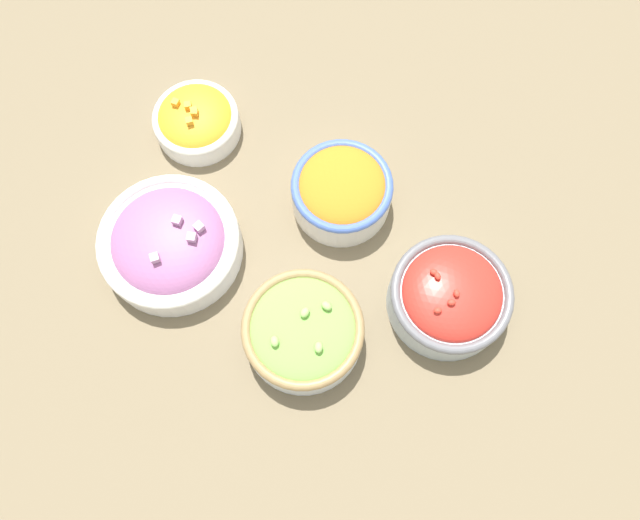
{
  "coord_description": "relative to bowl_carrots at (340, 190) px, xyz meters",
  "views": [
    {
      "loc": [
        -0.07,
        0.24,
        0.78
      ],
      "look_at": [
        0.0,
        0.0,
        0.03
      ],
      "focal_mm": 35.0,
      "sensor_mm": 36.0,
      "label": 1
    }
  ],
  "objects": [
    {
      "name": "bowl_lettuce",
      "position": [
        -0.01,
        0.19,
        -0.0
      ],
      "size": [
        0.15,
        0.15,
        0.07
      ],
      "color": "silver",
      "rests_on": "ground_plane"
    },
    {
      "name": "bowl_red_onion",
      "position": [
        0.19,
        0.13,
        -0.01
      ],
      "size": [
        0.18,
        0.18,
        0.07
      ],
      "color": "white",
      "rests_on": "ground_plane"
    },
    {
      "name": "ground_plane",
      "position": [
        -0.0,
        0.1,
        -0.04
      ],
      "size": [
        3.0,
        3.0,
        0.0
      ],
      "primitive_type": "plane",
      "color": "#75664C"
    },
    {
      "name": "bowl_cherry_tomatoes",
      "position": [
        -0.17,
        0.1,
        -0.0
      ],
      "size": [
        0.15,
        0.15,
        0.08
      ],
      "color": "#B2C1CC",
      "rests_on": "ground_plane"
    },
    {
      "name": "bowl_carrots",
      "position": [
        0.0,
        0.0,
        0.0
      ],
      "size": [
        0.13,
        0.13,
        0.07
      ],
      "color": "silver",
      "rests_on": "ground_plane"
    },
    {
      "name": "bowl_squash",
      "position": [
        0.22,
        -0.05,
        -0.01
      ],
      "size": [
        0.12,
        0.12,
        0.06
      ],
      "color": "white",
      "rests_on": "ground_plane"
    }
  ]
}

